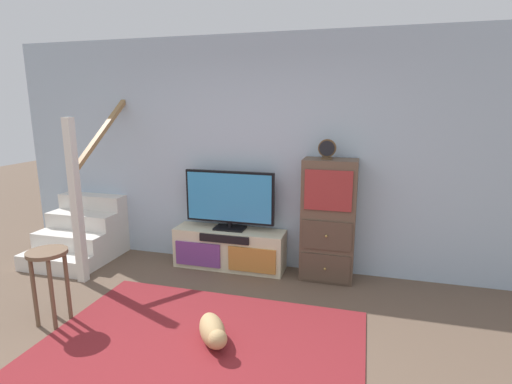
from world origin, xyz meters
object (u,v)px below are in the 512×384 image
object	(u,v)px
side_cabinet	(328,221)
dog	(213,331)
media_console	(229,249)
bar_stool_near	(49,269)
television	(229,199)
desk_clock	(327,149)

from	to	relation	value
side_cabinet	dog	distance (m)	1.81
media_console	bar_stool_near	bearing A→B (deg)	-124.78
media_console	television	world-z (taller)	television
bar_stool_near	dog	size ratio (longest dim) A/B	1.41
side_cabinet	dog	world-z (taller)	side_cabinet
bar_stool_near	dog	distance (m)	1.56
television	side_cabinet	world-z (taller)	side_cabinet
bar_stool_near	media_console	bearing A→B (deg)	55.22
desk_clock	side_cabinet	bearing A→B (deg)	19.63
side_cabinet	dog	bearing A→B (deg)	-116.29
media_console	side_cabinet	size ratio (longest dim) A/B	0.98
media_console	bar_stool_near	size ratio (longest dim) A/B	1.94
desk_clock	bar_stool_near	bearing A→B (deg)	-144.34
side_cabinet	bar_stool_near	size ratio (longest dim) A/B	1.98
media_console	television	distance (m)	0.61
side_cabinet	dog	xyz separation A→B (m)	(-0.76, -1.54, -0.56)
television	media_console	bearing A→B (deg)	-90.00
media_console	desk_clock	world-z (taller)	desk_clock
side_cabinet	bar_stool_near	distance (m)	2.79
television	bar_stool_near	world-z (taller)	television
media_console	desk_clock	bearing A→B (deg)	-0.25
desk_clock	television	bearing A→B (deg)	178.52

